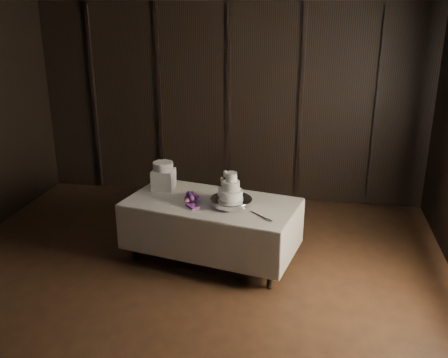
# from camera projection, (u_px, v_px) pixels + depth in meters

# --- Properties ---
(room) EXTENTS (6.08, 7.08, 3.08)m
(room) POSITION_uv_depth(u_px,v_px,m) (161.00, 178.00, 4.43)
(room) COLOR black
(room) RESTS_ON ground
(display_table) EXTENTS (2.16, 1.42, 0.76)m
(display_table) POSITION_uv_depth(u_px,v_px,m) (212.00, 228.00, 5.98)
(display_table) COLOR beige
(display_table) RESTS_ON ground
(cake_stand) EXTENTS (0.62, 0.62, 0.09)m
(cake_stand) POSITION_uv_depth(u_px,v_px,m) (231.00, 202.00, 5.72)
(cake_stand) COLOR silver
(cake_stand) RESTS_ON display_table
(wedding_cake) EXTENTS (0.29, 0.26, 0.32)m
(wedding_cake) POSITION_uv_depth(u_px,v_px,m) (229.00, 189.00, 5.66)
(wedding_cake) COLOR white
(wedding_cake) RESTS_ON cake_stand
(bouquet) EXTENTS (0.46, 0.45, 0.18)m
(bouquet) POSITION_uv_depth(u_px,v_px,m) (191.00, 199.00, 5.79)
(bouquet) COLOR #B75165
(bouquet) RESTS_ON display_table
(box_pedestal) EXTENTS (0.26, 0.26, 0.25)m
(box_pedestal) POSITION_uv_depth(u_px,v_px,m) (164.00, 180.00, 6.22)
(box_pedestal) COLOR white
(box_pedestal) RESTS_ON display_table
(small_cake) EXTENTS (0.29, 0.29, 0.10)m
(small_cake) POSITION_uv_depth(u_px,v_px,m) (163.00, 166.00, 6.16)
(small_cake) COLOR white
(small_cake) RESTS_ON box_pedestal
(cake_knife) EXTENTS (0.29, 0.27, 0.01)m
(cake_knife) POSITION_uv_depth(u_px,v_px,m) (258.00, 215.00, 5.48)
(cake_knife) COLOR silver
(cake_knife) RESTS_ON display_table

